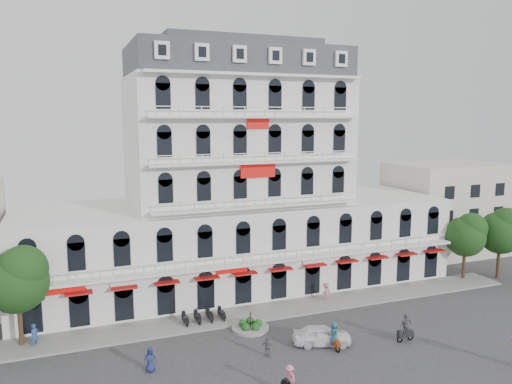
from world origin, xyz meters
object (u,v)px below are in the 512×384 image
object	(u,v)px
parked_car	(322,335)
rider_east	(334,336)
rider_center	(290,380)
rider_northeast	(406,327)

from	to	relation	value
parked_car	rider_east	bearing A→B (deg)	-138.84
parked_car	rider_east	distance (m)	1.21
rider_east	rider_center	bearing A→B (deg)	123.05
rider_northeast	rider_center	size ratio (longest dim) A/B	1.10
parked_car	rider_northeast	xyz separation A→B (m)	(6.59, -1.92, 0.38)
rider_east	parked_car	bearing A→B (deg)	17.38
rider_center	rider_east	bearing A→B (deg)	115.63
rider_center	rider_northeast	bearing A→B (deg)	95.06
rider_northeast	rider_east	bearing A→B (deg)	-11.05
rider_east	rider_center	xyz separation A→B (m)	(-5.97, -4.70, -0.03)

